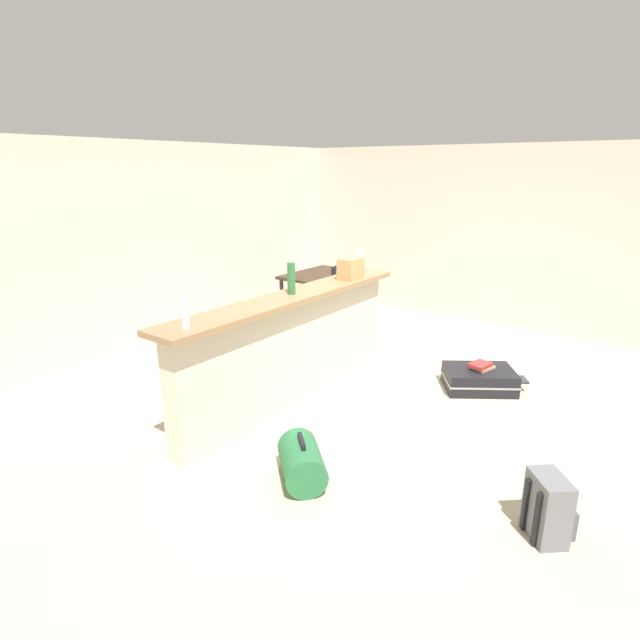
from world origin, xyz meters
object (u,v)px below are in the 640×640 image
at_px(bottle_clear, 185,312).
at_px(suitcase_flat_black, 479,379).
at_px(bottle_green, 291,278).
at_px(book_stack, 481,366).
at_px(bottle_white, 359,260).
at_px(dining_chair_near_partition, 346,295).
at_px(grocery_bag, 351,269).
at_px(dining_table, 322,280).
at_px(backpack_grey, 548,509).
at_px(duffel_bag_green, 302,462).

relative_size(bottle_clear, suitcase_flat_black, 0.27).
relative_size(bottle_green, book_stack, 1.06).
height_order(bottle_green, suitcase_flat_black, bottle_green).
relative_size(bottle_green, bottle_white, 1.05).
distance_m(dining_chair_near_partition, book_stack, 2.32).
bearing_deg(bottle_clear, grocery_bag, -0.52).
bearing_deg(bottle_green, bottle_white, 2.03).
xyz_separation_m(suitcase_flat_black, book_stack, (0.01, -0.00, 0.14)).
xyz_separation_m(grocery_bag, dining_table, (1.35, 1.38, -0.54)).
distance_m(grocery_bag, book_stack, 1.66).
bearing_deg(backpack_grey, bottle_clear, 106.34).
height_order(bottle_clear, dining_chair_near_partition, bottle_clear).
bearing_deg(suitcase_flat_black, book_stack, -6.81).
relative_size(bottle_white, dining_table, 0.26).
distance_m(bottle_green, grocery_bag, 0.87).
height_order(bottle_green, dining_table, bottle_green).
bearing_deg(book_stack, dining_table, 72.24).
xyz_separation_m(suitcase_flat_black, duffel_bag_green, (-2.34, 0.45, 0.04)).
height_order(dining_table, suitcase_flat_black, dining_table).
bearing_deg(dining_table, bottle_white, -128.86).
height_order(bottle_white, dining_chair_near_partition, bottle_white).
distance_m(bottle_clear, backpack_grey, 2.72).
bearing_deg(dining_chair_near_partition, grocery_bag, -144.15).
bearing_deg(dining_table, bottle_green, -149.43).
xyz_separation_m(duffel_bag_green, book_stack, (2.35, -0.45, 0.10)).
xyz_separation_m(dining_table, book_stack, (-0.86, -2.67, -0.39)).
height_order(dining_chair_near_partition, book_stack, dining_chair_near_partition).
distance_m(bottle_white, backpack_grey, 3.23).
height_order(bottle_clear, suitcase_flat_black, bottle_clear).
xyz_separation_m(grocery_bag, suitcase_flat_black, (0.48, -1.29, -1.07)).
height_order(bottle_clear, duffel_bag_green, bottle_clear).
distance_m(grocery_bag, backpack_grey, 2.96).
height_order(grocery_bag, dining_chair_near_partition, grocery_bag).
height_order(bottle_clear, bottle_white, bottle_white).
bearing_deg(grocery_bag, bottle_white, 19.32).
xyz_separation_m(bottle_green, backpack_grey, (-0.54, -2.48, -1.02)).
distance_m(dining_chair_near_partition, backpack_grey, 4.25).
distance_m(bottle_clear, book_stack, 3.07).
distance_m(dining_table, dining_chair_near_partition, 0.52).
bearing_deg(book_stack, backpack_grey, -149.54).
relative_size(suitcase_flat_black, backpack_grey, 2.07).
relative_size(bottle_white, dining_chair_near_partition, 0.30).
xyz_separation_m(dining_chair_near_partition, suitcase_flat_black, (-0.76, -2.18, -0.41)).
xyz_separation_m(bottle_white, backpack_grey, (-1.74, -2.52, -1.01)).
bearing_deg(backpack_grey, dining_table, 53.94).
height_order(bottle_white, book_stack, bottle_white).
relative_size(grocery_bag, backpack_grey, 0.62).
bearing_deg(suitcase_flat_black, duffel_bag_green, 169.10).
height_order(bottle_white, grocery_bag, bottle_white).
bearing_deg(dining_chair_near_partition, bottle_white, -139.45).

